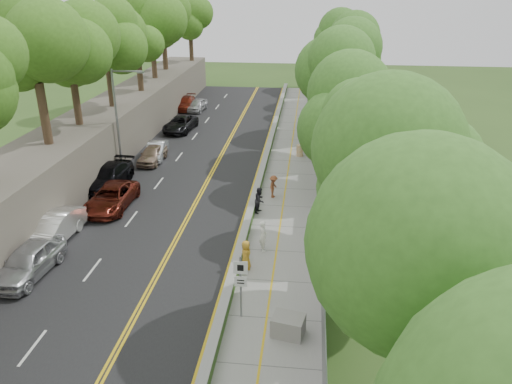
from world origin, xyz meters
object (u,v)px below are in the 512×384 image
Objects in this scene: concrete_block at (288,325)px; car_0 at (29,261)px; person_far at (306,136)px; construction_barrel at (300,150)px; car_2 at (111,198)px; signpost at (241,280)px; car_1 at (52,229)px; streetlight at (119,114)px; painter_0 at (246,255)px.

car_0 is (-13.30, 3.20, 0.36)m from concrete_block.
concrete_block is 0.79× the size of person_far.
car_2 is at bearing -135.40° from construction_barrel.
car_1 is (-11.65, 5.59, -1.08)m from signpost.
signpost is 2.32× the size of concrete_block.
car_0 is at bearing -123.06° from construction_barrel.
signpost is 1.85× the size of person_far.
car_1 is 0.98× the size of car_2.
signpost is at bearing 155.39° from concrete_block.
streetlight is 2.58× the size of signpost.
signpost is 25.48m from person_far.
streetlight is 16.63m from person_far.
car_1 is (-0.50, 3.37, 0.02)m from car_0.
streetlight is 20.72m from signpost.
car_0 is at bearing 78.29° from person_far.
car_1 is at bearing -107.69° from car_2.
painter_0 is 0.96× the size of person_far.
painter_0 is at bearing 94.27° from signpost.
car_2 reaches higher than construction_barrel.
signpost reaches higher than car_1.
car_0 is at bearing 166.48° from concrete_block.
concrete_block is at bearing -163.36° from painter_0.
car_2 is (-12.20, 11.50, 0.27)m from concrete_block.
painter_0 is (-0.30, 4.02, -1.11)m from signpost.
painter_0 is at bearing 116.10° from concrete_block.
construction_barrel is 24.02m from car_0.
streetlight reaches higher than person_far.
person_far is (0.44, 2.99, 0.35)m from construction_barrel.
car_1 is at bearing -90.69° from streetlight.
painter_0 is 21.49m from person_far.
concrete_block is at bearing -22.33° from car_1.
signpost reaches higher than painter_0.
person_far reaches higher than car_0.
streetlight reaches higher than concrete_block.
car_2 is (-10.05, 10.51, -1.20)m from signpost.
signpost is 3.19× the size of construction_barrel.
painter_0 is at bearing -97.00° from construction_barrel.
construction_barrel is at bearing 100.24° from person_far.
car_1 reaches higher than car_2.
painter_0 is at bearing 101.45° from person_far.
car_1 is 3.16× the size of painter_0.
signpost is (11.51, -17.02, -2.68)m from streetlight.
car_2 is at bearing 68.65° from person_far.
streetlight is at bearing 92.44° from car_1.
car_0 reaches higher than car_2.
streetlight is at bearing 127.20° from concrete_block.
person_far is at bearing 84.61° from signpost.
streetlight is 1.54× the size of car_2.
car_2 is (1.10, 8.30, -0.09)m from car_0.
car_0 is 3.41m from car_1.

